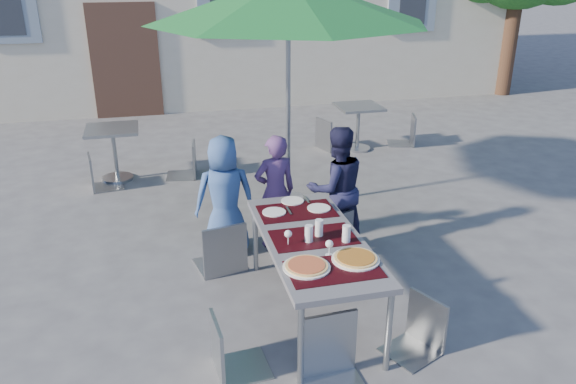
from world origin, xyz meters
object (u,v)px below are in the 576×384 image
object	(u,v)px
child_0	(225,196)
chair_0	(220,217)
child_1	(275,192)
child_2	(336,188)
bg_chair_l_0	(96,152)
bg_chair_l_1	(329,115)
chair_5	(334,315)
chair_4	(422,296)
chair_3	(228,314)
patio_umbrella	(288,1)
pizza_near_right	(356,258)
dining_table	(313,243)
pizza_near_left	(307,266)
cafe_table_1	(358,120)
chair_2	(331,206)
bg_chair_r_1	(409,112)
cafe_table_0	(114,144)
chair_1	(293,205)
bg_chair_r_0	(186,139)

from	to	relation	value
child_0	chair_0	xyz separation A→B (m)	(-0.10, -0.40, -0.04)
child_1	child_2	xyz separation A→B (m)	(0.63, -0.18, 0.05)
bg_chair_l_0	bg_chair_l_1	world-z (taller)	bg_chair_l_1
chair_5	bg_chair_l_0	bearing A→B (deg)	112.97
chair_4	child_0	bearing A→B (deg)	121.92
chair_4	bg_chair_l_0	xyz separation A→B (m)	(-2.70, 4.25, 0.04)
chair_3	child_1	bearing A→B (deg)	67.87
patio_umbrella	bg_chair_l_0	size ratio (longest dim) A/B	3.56
pizza_near_right	child_0	xyz separation A→B (m)	(-0.78, 1.79, -0.12)
dining_table	chair_5	size ratio (longest dim) A/B	1.80
pizza_near_left	chair_5	world-z (taller)	chair_5
cafe_table_1	bg_chair_l_1	distance (m)	0.48
child_0	chair_4	size ratio (longest dim) A/B	1.51
bg_chair_l_1	child_2	bearing A→B (deg)	-106.59
pizza_near_left	child_2	world-z (taller)	child_2
pizza_near_left	chair_4	size ratio (longest dim) A/B	0.43
chair_2	bg_chair_r_1	distance (m)	4.26
bg_chair_l_1	chair_4	bearing A→B (deg)	-99.86
bg_chair_l_0	bg_chair_r_1	bearing A→B (deg)	9.64
cafe_table_0	bg_chair_l_0	size ratio (longest dim) A/B	0.84
child_2	bg_chair_r_1	world-z (taller)	child_2
chair_1	patio_umbrella	world-z (taller)	patio_umbrella
chair_4	bg_chair_l_1	world-z (taller)	bg_chair_l_1
bg_chair_r_1	child_0	bearing A→B (deg)	-138.93
bg_chair_l_0	chair_2	bearing A→B (deg)	-46.42
chair_0	cafe_table_1	size ratio (longest dim) A/B	1.37
child_2	chair_1	bearing A→B (deg)	3.33
chair_5	chair_3	bearing A→B (deg)	155.84
pizza_near_left	bg_chair_r_1	world-z (taller)	bg_chair_r_1
chair_2	chair_4	distance (m)	1.66
chair_5	cafe_table_0	size ratio (longest dim) A/B	1.34
child_0	chair_5	xyz separation A→B (m)	(0.46, -2.24, -0.04)
chair_3	bg_chair_l_1	size ratio (longest dim) A/B	0.91
pizza_near_left	pizza_near_right	xyz separation A→B (m)	(0.40, 0.03, 0.00)
child_1	chair_4	size ratio (longest dim) A/B	1.47
chair_3	pizza_near_right	bearing A→B (deg)	7.76
chair_4	bg_chair_l_1	bearing A→B (deg)	80.14
bg_chair_r_0	cafe_table_1	xyz separation A→B (m)	(2.83, 0.58, -0.05)
child_0	chair_1	world-z (taller)	child_0
pizza_near_left	bg_chair_r_1	bearing A→B (deg)	57.15
dining_table	chair_5	world-z (taller)	chair_5
child_1	chair_1	distance (m)	0.29
cafe_table_0	bg_chair_l_0	bearing A→B (deg)	-127.10
child_0	chair_3	distance (m)	1.95
chair_0	child_1	bearing A→B (deg)	33.56
child_2	bg_chair_l_0	distance (m)	3.54
pizza_near_right	chair_5	xyz separation A→B (m)	(-0.32, -0.46, -0.16)
child_2	chair_5	xyz separation A→B (m)	(-0.71, -2.09, -0.07)
cafe_table_1	dining_table	bearing A→B (deg)	-115.21
chair_0	bg_chair_l_0	distance (m)	2.96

